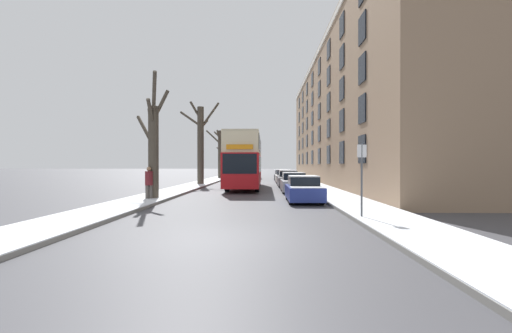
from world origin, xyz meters
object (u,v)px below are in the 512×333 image
(bare_tree_left_3, at_px, (229,158))
(street_sign_post, at_px, (362,177))
(bare_tree_left_1, at_px, (201,142))
(oncoming_van, at_px, (252,169))
(double_decker_bus, at_px, (245,159))
(parked_car_2, at_px, (288,179))
(parked_car_3, at_px, (284,177))
(bare_tree_left_0, at_px, (153,145))
(parked_car_4, at_px, (282,175))
(parked_car_1, at_px, (294,183))
(pedestrian_left_sidewalk, at_px, (149,182))
(parked_car_0, at_px, (303,190))
(bare_tree_left_2, at_px, (220,152))

(bare_tree_left_3, xyz_separation_m, street_sign_post, (9.68, -48.06, -1.60))
(bare_tree_left_3, bearing_deg, bare_tree_left_1, -89.61)
(bare_tree_left_3, xyz_separation_m, oncoming_van, (4.34, -10.90, -1.83))
(street_sign_post, bearing_deg, double_decker_bus, 107.22)
(bare_tree_left_3, xyz_separation_m, double_decker_bus, (4.64, -31.80, -0.69))
(parked_car_2, bearing_deg, parked_car_3, 90.00)
(bare_tree_left_0, xyz_separation_m, parked_car_4, (8.13, 23.92, -2.38))
(bare_tree_left_0, xyz_separation_m, parked_car_1, (8.13, 5.88, -2.36))
(bare_tree_left_3, height_order, parked_car_4, bare_tree_left_3)
(parked_car_2, height_order, parked_car_4, parked_car_2)
(parked_car_2, bearing_deg, oncoming_van, 102.02)
(bare_tree_left_0, xyz_separation_m, pedestrian_left_sidewalk, (-0.09, -0.42, -2.00))
(bare_tree_left_1, relative_size, street_sign_post, 3.00)
(bare_tree_left_3, relative_size, street_sign_post, 2.39)
(parked_car_4, distance_m, oncoming_van, 7.85)
(bare_tree_left_0, bearing_deg, street_sign_post, -34.51)
(double_decker_bus, distance_m, parked_car_0, 11.01)
(bare_tree_left_0, xyz_separation_m, parked_car_0, (8.13, -0.46, -2.37))
(bare_tree_left_1, xyz_separation_m, bare_tree_left_2, (-0.11, 14.61, -0.39))
(bare_tree_left_1, height_order, parked_car_3, bare_tree_left_1)
(parked_car_0, xyz_separation_m, parked_car_4, (0.00, 24.38, -0.01))
(parked_car_4, relative_size, street_sign_post, 1.47)
(parked_car_2, distance_m, pedestrian_left_sidewalk, 14.82)
(parked_car_0, distance_m, street_sign_post, 6.26)
(bare_tree_left_2, bearing_deg, parked_car_0, -74.01)
(parked_car_2, bearing_deg, bare_tree_left_0, -124.29)
(bare_tree_left_2, height_order, oncoming_van, bare_tree_left_2)
(oncoming_van, distance_m, street_sign_post, 37.54)
(parked_car_3, xyz_separation_m, oncoming_van, (-3.99, 12.33, 0.64))
(double_decker_bus, xyz_separation_m, street_sign_post, (5.04, -16.26, -0.91))
(parked_car_0, relative_size, parked_car_2, 0.89)
(bare_tree_left_1, distance_m, parked_car_4, 13.49)
(parked_car_0, xyz_separation_m, parked_car_3, (0.00, 18.78, 0.02))
(bare_tree_left_0, bearing_deg, double_decker_bus, 65.56)
(bare_tree_left_0, bearing_deg, parked_car_4, 71.24)
(double_decker_bus, xyz_separation_m, oncoming_van, (-0.29, 20.90, -1.14))
(bare_tree_left_0, relative_size, double_decker_bus, 0.57)
(bare_tree_left_1, xyz_separation_m, parked_car_1, (8.15, -7.86, -3.44))
(parked_car_3, bearing_deg, bare_tree_left_3, 109.73)
(bare_tree_left_1, relative_size, parked_car_0, 2.02)
(bare_tree_left_3, distance_m, pedestrian_left_sidewalk, 42.02)
(parked_car_4, bearing_deg, bare_tree_left_1, -128.67)
(parked_car_2, bearing_deg, bare_tree_left_3, 105.71)
(bare_tree_left_1, distance_m, pedestrian_left_sidewalk, 14.49)
(parked_car_3, relative_size, parked_car_4, 1.12)
(bare_tree_left_0, height_order, pedestrian_left_sidewalk, bare_tree_left_0)
(bare_tree_left_2, relative_size, parked_car_0, 1.72)
(bare_tree_left_1, height_order, parked_car_0, bare_tree_left_1)
(bare_tree_left_2, xyz_separation_m, double_decker_bus, (4.56, -18.61, -1.25))
(street_sign_post, bearing_deg, bare_tree_left_0, 145.49)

